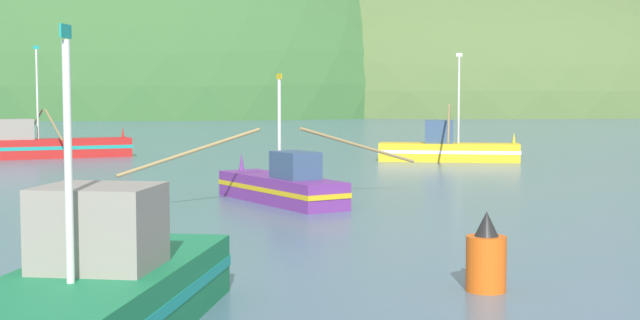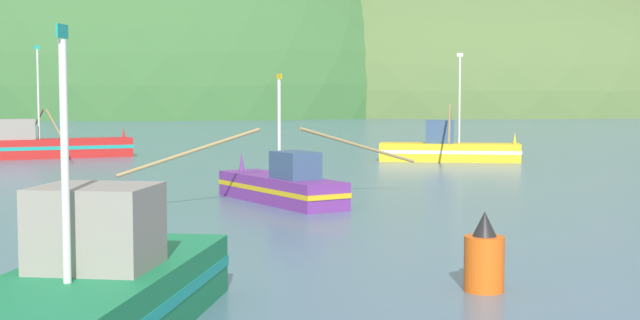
% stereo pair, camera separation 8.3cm
% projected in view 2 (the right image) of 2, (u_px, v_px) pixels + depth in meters
% --- Properties ---
extents(hill_mid_right, '(155.61, 124.49, 73.10)m').
position_uv_depth(hill_mid_right, '(413.00, 112.00, 211.86)').
color(hill_mid_right, '#516B38').
rests_on(hill_mid_right, ground).
extents(hill_far_right, '(142.00, 113.60, 84.79)m').
position_uv_depth(hill_far_right, '(126.00, 114.00, 194.48)').
color(hill_far_right, '#386633').
rests_on(hill_far_right, ground).
extents(fishing_boat_yellow, '(8.47, 11.92, 6.45)m').
position_uv_depth(fishing_boat_yellow, '(448.00, 149.00, 52.15)').
color(fishing_boat_yellow, gold).
rests_on(fishing_boat_yellow, ground).
extents(fishing_boat_purple, '(8.95, 8.72, 4.72)m').
position_uv_depth(fishing_boat_purple, '(282.00, 185.00, 31.87)').
color(fishing_boat_purple, '#6B2D84').
rests_on(fishing_boat_purple, ground).
extents(fishing_boat_red, '(9.62, 11.76, 7.03)m').
position_uv_depth(fishing_boat_red, '(42.00, 145.00, 54.76)').
color(fishing_boat_red, red).
rests_on(fishing_boat_red, ground).
extents(fishing_boat_green, '(3.23, 8.47, 4.93)m').
position_uv_depth(fishing_boat_green, '(86.00, 299.00, 13.60)').
color(fishing_boat_green, '#197A47').
rests_on(fishing_boat_green, ground).
extents(channel_buoy, '(0.80, 0.80, 1.61)m').
position_uv_depth(channel_buoy, '(484.00, 258.00, 17.38)').
color(channel_buoy, '#E55914').
rests_on(channel_buoy, ground).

